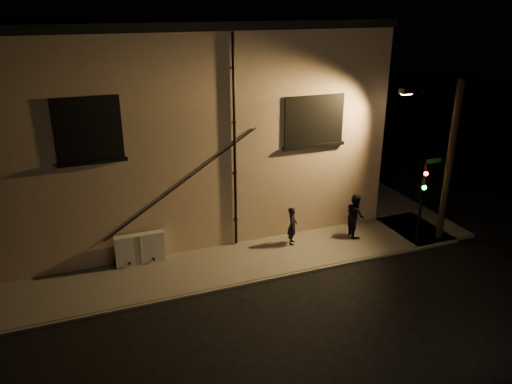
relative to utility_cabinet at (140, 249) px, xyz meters
name	(u,v)px	position (x,y,z in m)	size (l,w,h in m)	color
ground	(307,272)	(5.71, -2.70, -0.73)	(90.00, 90.00, 0.00)	black
sidewalk	(288,220)	(6.93, 1.69, -0.67)	(21.00, 16.00, 0.12)	#5F5B56
building	(170,114)	(2.71, 6.29, 3.68)	(16.20, 12.23, 8.80)	tan
utility_cabinet	(140,249)	(0.00, 0.00, 0.00)	(1.84, 0.31, 1.21)	beige
pedestrian_a	(292,226)	(6.06, -0.58, 0.19)	(0.58, 0.38, 1.59)	black
pedestrian_b	(355,215)	(8.84, -0.85, 0.32)	(0.90, 0.70, 1.85)	black
traffic_signal	(421,189)	(10.70, -2.48, 1.81)	(1.31, 2.11, 3.58)	black
streetlamp_pole	(446,158)	(11.99, -2.23, 2.89)	(2.02, 1.38, 6.74)	black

